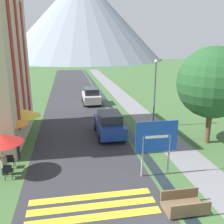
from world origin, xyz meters
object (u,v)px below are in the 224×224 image
(person_seated_near, at_px, (4,163))
(tree_by_path, at_px, (213,83))
(cafe_chair_nearest, at_px, (8,170))
(streetlamp, at_px, (155,88))
(road_sign, at_px, (157,140))
(cafe_chair_middle, at_px, (11,148))
(parked_car_near, at_px, (109,124))
(cafe_chair_near_left, at_px, (10,160))
(cafe_umbrella_front_red, at_px, (1,139))
(parked_car_far, at_px, (91,96))
(cafe_umbrella_rear_yellow, at_px, (22,113))
(cafe_umbrella_middle_orange, at_px, (12,122))
(person_standing_terrace, at_px, (16,144))
(footbridge, at_px, (184,205))

(person_seated_near, distance_m, tree_by_path, 13.48)
(cafe_chair_nearest, distance_m, streetlamp, 12.31)
(person_seated_near, bearing_deg, road_sign, -10.56)
(cafe_chair_middle, bearing_deg, tree_by_path, 6.01)
(parked_car_near, distance_m, streetlamp, 4.79)
(cafe_chair_near_left, height_order, streetlamp, streetlamp)
(tree_by_path, bearing_deg, cafe_umbrella_front_red, -170.56)
(parked_car_far, relative_size, cafe_chair_near_left, 4.85)
(parked_car_near, xyz_separation_m, cafe_chair_middle, (-6.47, -2.32, -0.40))
(parked_car_near, xyz_separation_m, parked_car_far, (-0.29, 10.51, 0.00))
(cafe_chair_near_left, distance_m, streetlamp, 11.82)
(cafe_umbrella_front_red, bearing_deg, cafe_chair_nearest, -63.26)
(road_sign, relative_size, cafe_umbrella_front_red, 1.32)
(parked_car_near, relative_size, streetlamp, 0.74)
(cafe_chair_near_left, relative_size, cafe_umbrella_front_red, 0.38)
(road_sign, height_order, cafe_umbrella_rear_yellow, road_sign)
(cafe_umbrella_middle_orange, bearing_deg, cafe_chair_nearest, -84.50)
(cafe_chair_middle, height_order, person_standing_terrace, person_standing_terrace)
(cafe_umbrella_rear_yellow, xyz_separation_m, streetlamp, (10.03, 1.28, 1.17))
(road_sign, distance_m, footbridge, 3.41)
(parked_car_far, xyz_separation_m, cafe_umbrella_rear_yellow, (-5.80, -10.36, 1.14))
(footbridge, xyz_separation_m, person_seated_near, (-7.96, 4.38, 0.45))
(road_sign, xyz_separation_m, cafe_chair_nearest, (-7.42, 0.89, -1.43))
(parked_car_near, height_order, cafe_umbrella_rear_yellow, cafe_umbrella_rear_yellow)
(parked_car_near, relative_size, cafe_umbrella_front_red, 1.80)
(footbridge, xyz_separation_m, parked_car_near, (-1.60, 9.07, 0.68))
(footbridge, bearing_deg, person_standing_terrace, 140.89)
(streetlamp, distance_m, tree_by_path, 4.78)
(cafe_umbrella_middle_orange, relative_size, tree_by_path, 0.35)
(parked_car_near, xyz_separation_m, cafe_umbrella_front_red, (-6.35, -4.63, 1.09))
(streetlamp, bearing_deg, person_standing_terrace, -156.70)
(parked_car_near, height_order, tree_by_path, tree_by_path)
(cafe_umbrella_middle_orange, bearing_deg, cafe_umbrella_front_red, -89.64)
(cafe_chair_middle, xyz_separation_m, cafe_umbrella_rear_yellow, (0.38, 2.47, 1.54))
(cafe_umbrella_front_red, bearing_deg, parked_car_far, 68.22)
(parked_car_far, bearing_deg, cafe_umbrella_middle_orange, -116.04)
(cafe_chair_middle, relative_size, cafe_umbrella_middle_orange, 0.37)
(road_sign, xyz_separation_m, parked_car_far, (-1.67, 16.64, -1.03))
(road_sign, height_order, cafe_umbrella_front_red, road_sign)
(road_sign, relative_size, person_seated_near, 2.44)
(parked_car_near, bearing_deg, cafe_umbrella_front_red, -143.87)
(road_sign, bearing_deg, tree_by_path, 35.43)
(cafe_chair_nearest, height_order, cafe_umbrella_rear_yellow, cafe_umbrella_rear_yellow)
(footbridge, bearing_deg, tree_by_path, 53.42)
(cafe_umbrella_rear_yellow, bearing_deg, cafe_umbrella_middle_orange, -97.54)
(cafe_umbrella_rear_yellow, bearing_deg, tree_by_path, -11.94)
(parked_car_far, bearing_deg, footbridge, -84.47)
(person_seated_near, xyz_separation_m, person_standing_terrace, (0.33, 1.82, 0.31))
(parked_car_far, bearing_deg, person_seated_near, -111.77)
(cafe_chair_near_left, distance_m, person_seated_near, 0.70)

